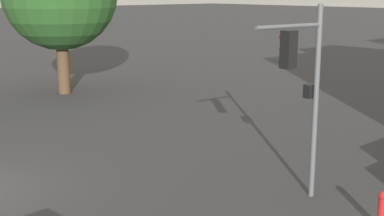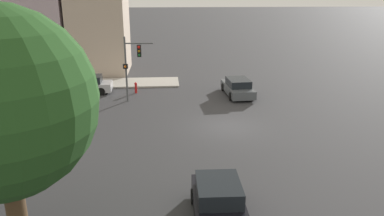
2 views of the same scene
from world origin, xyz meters
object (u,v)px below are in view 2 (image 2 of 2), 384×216
Objects in this scene: crossing_car_0 at (219,203)px; parked_car_0 at (87,85)px; crossing_car_1 at (238,87)px; fire_hydrant at (136,87)px; parked_car_1 at (24,86)px; traffic_signal at (132,59)px.

parked_car_0 is (18.71, 8.38, -0.04)m from crossing_car_0.
crossing_car_1 reaches higher than fire_hydrant.
parked_car_1 is (1.76, 17.56, -0.02)m from crossing_car_1.
crossing_car_0 reaches higher than parked_car_1.
traffic_signal reaches higher than parked_car_1.
fire_hydrant is (1.30, 8.35, -0.17)m from crossing_car_1.
crossing_car_1 is at bearing -98.82° from fire_hydrant.
parked_car_0 is 4.50× the size of fire_hydrant.
crossing_car_0 reaches higher than crossing_car_1.
traffic_signal is 5.40× the size of fire_hydrant.
crossing_car_0 is 20.50m from parked_car_0.
parked_car_0 is at bearing 84.70° from fire_hydrant.
parked_car_0 is at bearing 79.01° from crossing_car_1.
fire_hydrant is (-0.46, -9.22, -0.15)m from parked_car_1.
parked_car_0 is 4.07m from fire_hydrant.
parked_car_1 reaches higher than fire_hydrant.
parked_car_1 is (2.83, 9.24, -2.63)m from traffic_signal.
crossing_car_0 reaches higher than parked_car_0.
crossing_car_0 is 0.88× the size of parked_car_1.
traffic_signal is at bearing -179.37° from fire_hydrant.
crossing_car_1 is 1.13× the size of parked_car_0.
fire_hydrant is at bearing -165.49° from crossing_car_0.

